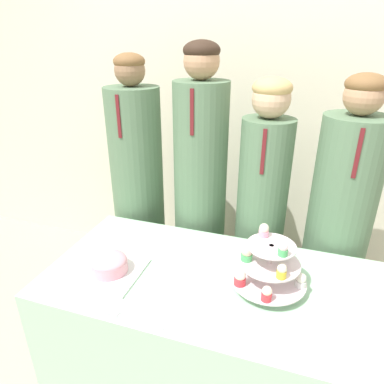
% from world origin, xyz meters
% --- Properties ---
extents(wall_back, '(9.00, 0.06, 2.70)m').
position_xyz_m(wall_back, '(0.00, 1.52, 1.35)').
color(wall_back, beige).
rests_on(wall_back, ground_plane).
extents(table, '(1.45, 0.71, 0.71)m').
position_xyz_m(table, '(0.00, 0.36, 0.36)').
color(table, '#A8DBB2').
rests_on(table, ground_plane).
extents(round_cake, '(0.27, 0.27, 0.09)m').
position_xyz_m(round_cake, '(-0.44, 0.25, 0.75)').
color(round_cake, white).
rests_on(round_cake, table).
extents(cake_knife, '(0.26, 0.03, 0.01)m').
position_xyz_m(cake_knife, '(-0.27, 0.04, 0.71)').
color(cake_knife, silver).
rests_on(cake_knife, table).
extents(cupcake_stand, '(0.31, 0.31, 0.26)m').
position_xyz_m(cupcake_stand, '(0.22, 0.37, 0.82)').
color(cupcake_stand, silver).
rests_on(cupcake_stand, table).
extents(student_0, '(0.31, 0.31, 1.58)m').
position_xyz_m(student_0, '(-0.62, 0.91, 0.74)').
color(student_0, '#567556').
rests_on(student_0, ground_plane).
extents(student_1, '(0.29, 0.30, 1.64)m').
position_xyz_m(student_1, '(-0.23, 0.91, 0.78)').
color(student_1, '#567556').
rests_on(student_1, ground_plane).
extents(student_2, '(0.27, 0.27, 1.49)m').
position_xyz_m(student_2, '(0.12, 0.91, 0.72)').
color(student_2, '#567556').
rests_on(student_2, ground_plane).
extents(student_3, '(0.31, 0.32, 1.51)m').
position_xyz_m(student_3, '(0.51, 0.91, 0.71)').
color(student_3, '#567556').
rests_on(student_3, ground_plane).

